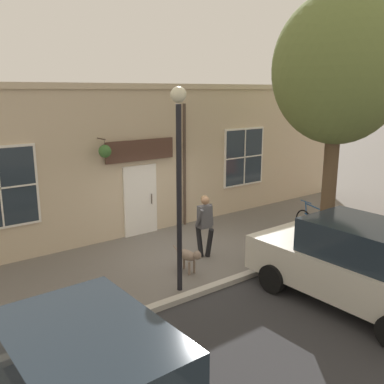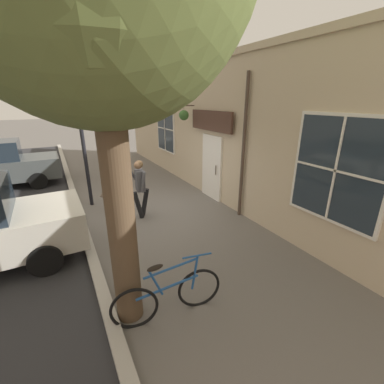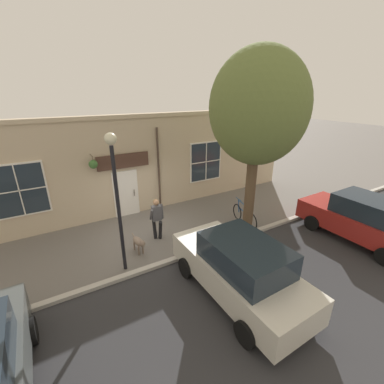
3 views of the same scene
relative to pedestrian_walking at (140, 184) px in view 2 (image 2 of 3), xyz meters
name	(u,v)px [view 2 (image 2 of 3)]	position (x,y,z in m)	size (l,w,h in m)	color
ground_plane	(154,212)	(-0.41, -0.13, -0.98)	(90.00, 90.00, 0.00)	#66605B
storefront_facade	(222,132)	(-2.75, -0.14, 1.24)	(0.95, 18.00, 4.42)	#C6B293
pedestrian_walking	(140,184)	(0.00, 0.00, 0.00)	(0.54, 0.58, 1.65)	black
dog_on_leash	(115,196)	(0.54, -0.93, -0.56)	(1.01, 0.32, 0.65)	#7F6B5B
leaning_bicycle	(169,295)	(0.76, 3.66, -0.60)	(1.74, 0.25, 1.00)	black
street_lamp	(79,111)	(1.15, -1.62, 1.88)	(0.32, 0.32, 4.31)	black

